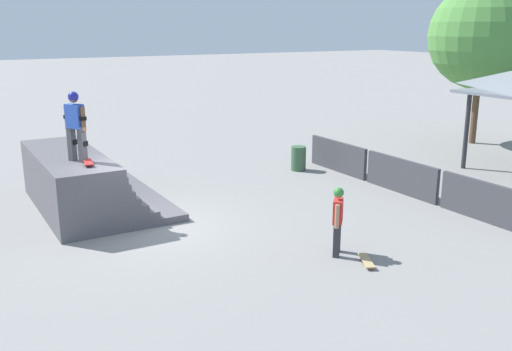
{
  "coord_description": "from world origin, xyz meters",
  "views": [
    {
      "loc": [
        13.24,
        -4.45,
        4.94
      ],
      "look_at": [
        -0.1,
        3.31,
        0.88
      ],
      "focal_mm": 40.0,
      "sensor_mm": 36.0,
      "label": 1
    }
  ],
  "objects_px": {
    "skateboard_on_deck": "(88,162)",
    "skater_on_deck": "(75,122)",
    "skateboard_on_ground": "(367,261)",
    "trash_bin": "(298,158)",
    "bystander_walking": "(338,215)",
    "tree_beside_pavilion": "(482,36)"
  },
  "relations": [
    {
      "from": "skateboard_on_ground",
      "to": "trash_bin",
      "type": "height_order",
      "value": "trash_bin"
    },
    {
      "from": "skateboard_on_ground",
      "to": "tree_beside_pavilion",
      "type": "bearing_deg",
      "value": 148.68
    },
    {
      "from": "skateboard_on_deck",
      "to": "bystander_walking",
      "type": "distance_m",
      "value": 6.31
    },
    {
      "from": "trash_bin",
      "to": "bystander_walking",
      "type": "bearing_deg",
      "value": -27.92
    },
    {
      "from": "skateboard_on_deck",
      "to": "bystander_walking",
      "type": "bearing_deg",
      "value": 51.59
    },
    {
      "from": "bystander_walking",
      "to": "trash_bin",
      "type": "distance_m",
      "value": 7.67
    },
    {
      "from": "skater_on_deck",
      "to": "skateboard_on_ground",
      "type": "height_order",
      "value": "skater_on_deck"
    },
    {
      "from": "bystander_walking",
      "to": "skateboard_on_ground",
      "type": "xyz_separation_m",
      "value": [
        0.76,
        0.23,
        -0.85
      ]
    },
    {
      "from": "skater_on_deck",
      "to": "bystander_walking",
      "type": "height_order",
      "value": "skater_on_deck"
    },
    {
      "from": "bystander_walking",
      "to": "trash_bin",
      "type": "relative_size",
      "value": 1.82
    },
    {
      "from": "skateboard_on_deck",
      "to": "skater_on_deck",
      "type": "bearing_deg",
      "value": -156.27
    },
    {
      "from": "skateboard_on_deck",
      "to": "skateboard_on_ground",
      "type": "relative_size",
      "value": 1.02
    },
    {
      "from": "skateboard_on_deck",
      "to": "tree_beside_pavilion",
      "type": "xyz_separation_m",
      "value": [
        -2.3,
        17.05,
        2.86
      ]
    },
    {
      "from": "skater_on_deck",
      "to": "tree_beside_pavilion",
      "type": "relative_size",
      "value": 0.26
    },
    {
      "from": "bystander_walking",
      "to": "tree_beside_pavilion",
      "type": "distance_m",
      "value": 15.05
    },
    {
      "from": "skateboard_on_deck",
      "to": "bystander_walking",
      "type": "xyz_separation_m",
      "value": [
        4.65,
        4.21,
        -0.75
      ]
    },
    {
      "from": "bystander_walking",
      "to": "skateboard_on_ground",
      "type": "distance_m",
      "value": 1.16
    },
    {
      "from": "skater_on_deck",
      "to": "bystander_walking",
      "type": "xyz_separation_m",
      "value": [
        5.14,
        4.33,
        -1.71
      ]
    },
    {
      "from": "skater_on_deck",
      "to": "trash_bin",
      "type": "xyz_separation_m",
      "value": [
        -1.62,
        7.92,
        -2.19
      ]
    },
    {
      "from": "skateboard_on_deck",
      "to": "skateboard_on_ground",
      "type": "height_order",
      "value": "skateboard_on_deck"
    },
    {
      "from": "skateboard_on_ground",
      "to": "trash_bin",
      "type": "xyz_separation_m",
      "value": [
        -7.52,
        3.35,
        0.37
      ]
    },
    {
      "from": "bystander_walking",
      "to": "tree_beside_pavilion",
      "type": "bearing_deg",
      "value": -19.39
    }
  ]
}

